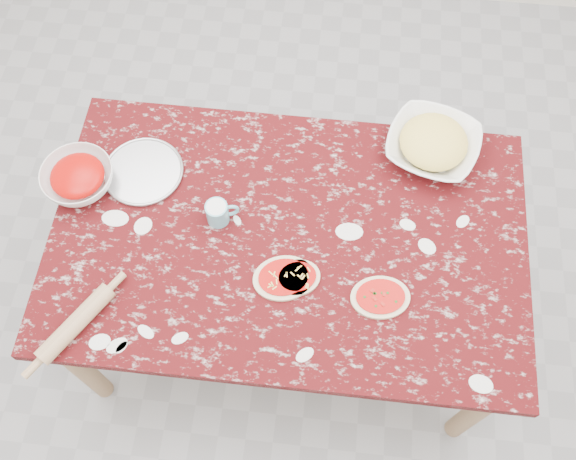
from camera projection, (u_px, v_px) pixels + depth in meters
The scene contains 10 objects.
ground at pixel (288, 312), 2.80m from camera, with size 4.00×4.00×0.00m, color gray.
worktable at pixel (288, 247), 2.21m from camera, with size 1.60×1.00×0.75m.
pizza_tray at pixel (144, 172), 2.24m from camera, with size 0.28×0.28×0.01m, color #B2B2B7.
sauce_bowl at pixel (79, 178), 2.19m from camera, with size 0.25×0.25×0.08m, color white.
cheese_bowl at pixel (432, 146), 2.25m from camera, with size 0.32×0.32×0.08m, color white.
flour_mug at pixel (218, 213), 2.12m from camera, with size 0.11×0.08×0.09m.
pizza_left at pixel (284, 278), 2.06m from camera, with size 0.24×0.21×0.02m.
pizza_mid at pixel (297, 277), 2.06m from camera, with size 0.18×0.17×0.02m.
pizza_right at pixel (380, 297), 2.03m from camera, with size 0.21×0.18×0.02m.
rolling_pin at pixel (76, 323), 1.97m from camera, with size 0.06×0.06×0.29m, color tan.
Camera 1 is at (0.10, -0.94, 2.66)m, focal length 39.72 mm.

